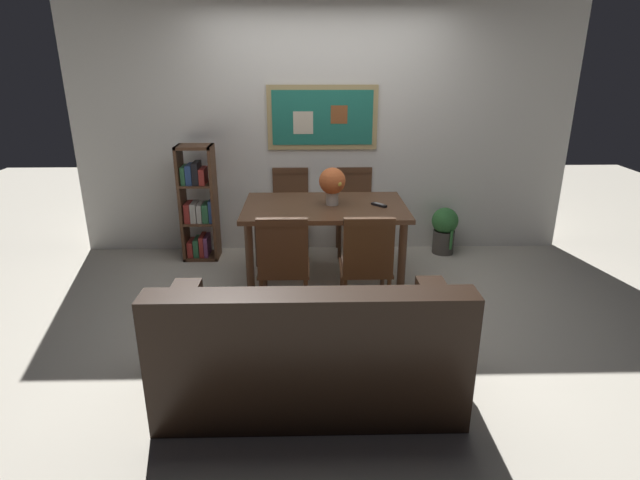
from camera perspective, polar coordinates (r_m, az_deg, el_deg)
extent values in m
plane|color=beige|center=(4.36, 1.01, -7.70)|extent=(12.00, 12.00, 0.00)
cube|color=silver|center=(5.44, 0.42, 12.29)|extent=(5.20, 0.10, 2.60)
cube|color=tan|center=(5.36, 0.27, 13.59)|extent=(1.13, 0.02, 0.65)
cube|color=#1E7260|center=(5.34, 0.28, 13.57)|extent=(1.03, 0.01, 0.55)
cube|color=beige|center=(5.34, -1.90, 13.03)|extent=(0.20, 0.00, 0.23)
cube|color=brown|center=(5.34, 2.16, 13.90)|extent=(0.17, 0.00, 0.18)
cube|color=brown|center=(4.61, 0.54, 3.69)|extent=(1.47, 0.94, 0.04)
cylinder|color=brown|center=(4.39, -7.89, -2.55)|extent=(0.07, 0.07, 0.71)
cylinder|color=brown|center=(4.43, 9.18, -2.38)|extent=(0.07, 0.07, 0.71)
cylinder|color=brown|center=(5.11, -6.97, 0.77)|extent=(0.07, 0.07, 0.71)
cylinder|color=brown|center=(5.15, 7.67, 0.89)|extent=(0.07, 0.07, 0.71)
cube|color=brown|center=(5.42, 3.92, 2.88)|extent=(0.40, 0.40, 0.03)
cube|color=#997A66|center=(5.41, 3.93, 3.16)|extent=(0.36, 0.36, 0.03)
cylinder|color=brown|center=(5.67, 5.43, 1.21)|extent=(0.04, 0.04, 0.42)
cylinder|color=brown|center=(5.64, 1.99, 1.19)|extent=(0.04, 0.04, 0.42)
cylinder|color=brown|center=(5.35, 5.84, 0.05)|extent=(0.04, 0.04, 0.42)
cylinder|color=brown|center=(5.32, 2.20, 0.02)|extent=(0.04, 0.04, 0.42)
cube|color=brown|center=(5.53, 3.81, 5.83)|extent=(0.38, 0.04, 0.46)
cube|color=brown|center=(5.48, 3.86, 7.86)|extent=(0.38, 0.05, 0.06)
cube|color=brown|center=(4.05, 5.08, -3.15)|extent=(0.40, 0.40, 0.03)
cube|color=#997A66|center=(4.04, 5.10, -2.79)|extent=(0.36, 0.36, 0.03)
cylinder|color=brown|center=(3.98, 2.80, -7.13)|extent=(0.04, 0.04, 0.42)
cylinder|color=brown|center=(4.01, 7.68, -7.02)|extent=(0.04, 0.04, 0.42)
cylinder|color=brown|center=(4.28, 2.48, -5.07)|extent=(0.04, 0.04, 0.42)
cylinder|color=brown|center=(4.32, 7.00, -4.99)|extent=(0.04, 0.04, 0.42)
cube|color=brown|center=(3.79, 5.49, -0.84)|extent=(0.38, 0.04, 0.46)
cube|color=brown|center=(3.73, 5.59, 2.04)|extent=(0.38, 0.05, 0.06)
cube|color=brown|center=(5.39, -3.33, 2.81)|extent=(0.40, 0.40, 0.03)
cube|color=#997A66|center=(5.38, -3.34, 3.09)|extent=(0.36, 0.36, 0.03)
cylinder|color=brown|center=(5.62, -1.50, 1.14)|extent=(0.04, 0.04, 0.42)
cylinder|color=brown|center=(5.63, -4.96, 1.11)|extent=(0.04, 0.04, 0.42)
cylinder|color=brown|center=(5.30, -1.50, -0.04)|extent=(0.04, 0.04, 0.42)
cylinder|color=brown|center=(5.31, -5.17, -0.07)|extent=(0.04, 0.04, 0.42)
cube|color=brown|center=(5.50, -3.32, 5.77)|extent=(0.38, 0.04, 0.46)
cube|color=brown|center=(5.46, -3.36, 7.81)|extent=(0.38, 0.05, 0.06)
cube|color=brown|center=(4.03, -4.04, -3.21)|extent=(0.40, 0.40, 0.03)
cube|color=#997A66|center=(4.02, -4.05, -2.85)|extent=(0.36, 0.36, 0.03)
cylinder|color=brown|center=(3.99, -6.53, -7.15)|extent=(0.04, 0.04, 0.42)
cylinder|color=brown|center=(3.97, -1.60, -7.14)|extent=(0.04, 0.04, 0.42)
cylinder|color=brown|center=(4.29, -6.15, -5.10)|extent=(0.04, 0.04, 0.42)
cylinder|color=brown|center=(4.28, -1.59, -5.08)|extent=(0.04, 0.04, 0.42)
cube|color=brown|center=(3.78, -4.24, -0.89)|extent=(0.38, 0.04, 0.46)
cube|color=brown|center=(3.71, -4.32, 2.00)|extent=(0.38, 0.05, 0.06)
cube|color=black|center=(3.28, -1.12, -13.70)|extent=(1.80, 0.84, 0.40)
cube|color=black|center=(2.79, -1.14, -10.14)|extent=(1.80, 0.20, 0.44)
cube|color=black|center=(3.22, -15.89, -8.79)|extent=(0.18, 0.80, 0.22)
cube|color=black|center=(3.23, 13.54, -8.54)|extent=(0.18, 0.80, 0.22)
cube|color=#8C6B4C|center=(2.97, -9.98, -9.75)|extent=(0.32, 0.16, 0.33)
cube|color=#8C6B4C|center=(2.94, -1.15, -9.79)|extent=(0.32, 0.16, 0.33)
cube|color=#B78C33|center=(2.98, 7.67, -9.60)|extent=(0.32, 0.16, 0.33)
cube|color=brown|center=(5.42, -15.18, 3.99)|extent=(0.03, 0.28, 1.19)
cube|color=brown|center=(5.35, -11.74, 4.07)|extent=(0.03, 0.28, 1.19)
cube|color=brown|center=(5.57, -13.00, -1.74)|extent=(0.36, 0.28, 0.03)
cube|color=brown|center=(5.26, -13.98, 10.14)|extent=(0.36, 0.28, 0.03)
cube|color=brown|center=(5.44, -13.31, 2.02)|extent=(0.30, 0.28, 0.02)
cube|color=brown|center=(5.34, -13.64, 6.09)|extent=(0.30, 0.28, 0.02)
cube|color=#B2332D|center=(5.56, -14.19, -0.81)|extent=(0.06, 0.22, 0.16)
cube|color=#337247|center=(5.54, -13.57, -0.69)|extent=(0.06, 0.22, 0.19)
cube|color=#B2332D|center=(5.52, -13.00, -0.52)|extent=(0.04, 0.22, 0.22)
cube|color=#7F3F72|center=(5.51, -12.53, -0.55)|extent=(0.04, 0.22, 0.21)
cube|color=#B2332D|center=(5.43, -14.53, 3.09)|extent=(0.06, 0.22, 0.20)
cube|color=beige|center=(5.42, -13.88, 3.12)|extent=(0.06, 0.22, 0.20)
cube|color=beige|center=(5.41, -13.24, 3.08)|extent=(0.05, 0.22, 0.19)
cube|color=#337247|center=(5.40, -12.60, 3.09)|extent=(0.06, 0.22, 0.19)
cube|color=#2D4C8C|center=(5.38, -11.90, 3.31)|extent=(0.06, 0.22, 0.23)
cube|color=#337247|center=(5.34, -14.96, 7.10)|extent=(0.04, 0.22, 0.18)
cube|color=#2D4C8C|center=(5.33, -14.37, 7.20)|extent=(0.06, 0.22, 0.20)
cube|color=black|center=(5.31, -13.68, 7.35)|extent=(0.06, 0.22, 0.22)
cube|color=#B2332D|center=(5.30, -12.97, 7.06)|extent=(0.06, 0.22, 0.16)
cylinder|color=#4C4742|center=(5.67, 13.68, -0.18)|extent=(0.23, 0.23, 0.25)
cylinder|color=#332319|center=(5.63, 13.77, 0.94)|extent=(0.21, 0.21, 0.02)
sphere|color=#387F3D|center=(5.60, 13.88, 2.12)|extent=(0.28, 0.28, 0.28)
cylinder|color=#387F3D|center=(5.55, 14.53, 0.00)|extent=(0.03, 0.03, 0.21)
cylinder|color=#387F3D|center=(5.76, 14.58, 0.34)|extent=(0.03, 0.03, 0.28)
cylinder|color=beige|center=(4.60, 1.37, 4.82)|extent=(0.11, 0.11, 0.14)
sphere|color=#D86633|center=(4.57, 1.39, 6.66)|extent=(0.24, 0.24, 0.24)
sphere|color=#D86633|center=(4.64, 0.74, 7.12)|extent=(0.07, 0.07, 0.07)
sphere|color=#EACC4C|center=(4.49, 2.10, 6.35)|extent=(0.06, 0.06, 0.06)
sphere|color=#D86633|center=(4.60, 2.52, 6.64)|extent=(0.06, 0.06, 0.06)
cube|color=black|center=(4.60, 6.64, 3.93)|extent=(0.14, 0.15, 0.02)
cube|color=gray|center=(4.60, 6.64, 4.08)|extent=(0.09, 0.10, 0.00)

